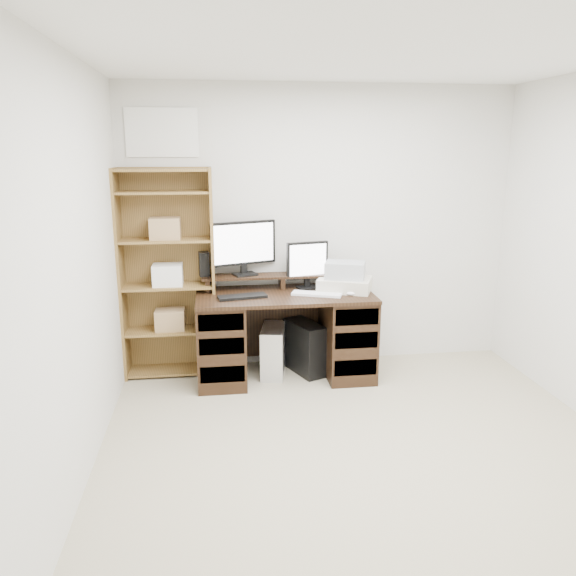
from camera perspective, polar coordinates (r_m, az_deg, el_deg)
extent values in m
cube|color=tan|center=(3.67, 9.05, -18.56)|extent=(3.50, 4.00, 0.02)
cube|color=white|center=(3.14, 10.97, 23.96)|extent=(3.50, 4.00, 0.02)
cube|color=silver|center=(5.10, 3.21, 6.08)|extent=(3.50, 0.02, 2.50)
cube|color=silver|center=(3.14, -22.42, -0.02)|extent=(0.02, 4.00, 2.50)
cube|color=white|center=(4.96, -12.70, 15.16)|extent=(0.60, 0.01, 0.40)
cube|color=black|center=(4.77, -0.31, -0.76)|extent=(1.50, 0.70, 0.03)
cube|color=black|center=(4.85, -6.80, -5.26)|extent=(0.40, 0.66, 0.72)
cube|color=black|center=(4.98, 6.01, -4.72)|extent=(0.40, 0.66, 0.72)
cube|color=black|center=(5.19, -0.77, -3.40)|extent=(1.48, 0.02, 0.65)
cube|color=black|center=(4.61, -6.67, -8.70)|extent=(0.36, 0.01, 0.14)
cube|color=black|center=(4.52, -6.75, -5.90)|extent=(0.36, 0.01, 0.14)
cube|color=black|center=(4.46, -6.83, -3.48)|extent=(0.36, 0.01, 0.14)
cube|color=black|center=(4.75, 6.86, -8.02)|extent=(0.36, 0.01, 0.14)
cube|color=black|center=(4.66, 6.95, -5.29)|extent=(0.36, 0.01, 0.14)
cube|color=black|center=(4.60, 7.02, -2.94)|extent=(0.36, 0.01, 0.14)
cube|color=black|center=(4.94, -8.14, 0.37)|extent=(0.04, 0.20, 0.10)
cube|color=black|center=(4.97, -0.63, 0.61)|extent=(0.04, 0.20, 0.10)
cube|color=black|center=(5.09, 6.66, 0.83)|extent=(0.04, 0.20, 0.10)
cube|color=black|center=(4.96, -0.64, 1.28)|extent=(1.40, 0.22, 0.02)
cube|color=black|center=(4.94, -4.41, 1.41)|extent=(0.23, 0.21, 0.02)
cube|color=black|center=(4.94, -4.52, 2.17)|extent=(0.06, 0.05, 0.11)
cube|color=black|center=(4.90, -4.56, 4.57)|extent=(0.57, 0.23, 0.38)
cube|color=white|center=(4.88, -4.47, 4.54)|extent=(0.52, 0.18, 0.33)
cube|color=black|center=(4.95, 2.03, 0.04)|extent=(0.20, 0.17, 0.02)
cube|color=black|center=(4.95, 1.95, 0.73)|extent=(0.05, 0.04, 0.10)
cube|color=black|center=(4.91, 1.97, 2.82)|extent=(0.38, 0.12, 0.33)
cube|color=white|center=(4.89, 2.05, 2.78)|extent=(0.33, 0.08, 0.29)
cube|color=black|center=(4.92, -8.51, 2.42)|extent=(0.10, 0.10, 0.21)
cube|color=black|center=(4.65, -4.67, -0.88)|extent=(0.42, 0.21, 0.02)
cube|color=white|center=(4.73, 2.95, -0.62)|extent=(0.44, 0.27, 0.02)
ellipsoid|color=white|center=(4.74, 6.48, -0.54)|extent=(0.09, 0.06, 0.04)
cube|color=beige|center=(4.89, 5.79, 0.38)|extent=(0.53, 0.47, 0.11)
cube|color=#A5AAB0|center=(4.86, 5.83, 1.83)|extent=(0.39, 0.33, 0.14)
cube|color=silver|center=(4.99, -1.52, -6.35)|extent=(0.27, 0.46, 0.43)
cube|color=black|center=(5.03, 1.73, -6.04)|extent=(0.35, 0.50, 0.46)
cube|color=#19FF33|center=(4.82, 3.14, -5.74)|extent=(0.01, 0.01, 0.01)
cube|color=olive|center=(4.96, -16.59, 1.17)|extent=(0.02, 0.30, 1.80)
cube|color=olive|center=(4.89, -7.60, 1.47)|extent=(0.02, 0.30, 1.80)
cube|color=olive|center=(5.05, -12.00, 1.68)|extent=(0.80, 0.01, 1.80)
cube|color=olive|center=(5.17, -11.62, -8.12)|extent=(0.75, 0.28, 0.02)
cube|color=olive|center=(5.04, -11.83, -4.22)|extent=(0.75, 0.28, 0.02)
cube|color=olive|center=(4.93, -12.06, 0.19)|extent=(0.75, 0.28, 0.02)
cube|color=olive|center=(4.86, -12.30, 4.78)|extent=(0.75, 0.28, 0.02)
cube|color=olive|center=(4.81, -12.55, 9.49)|extent=(0.75, 0.28, 0.02)
cube|color=olive|center=(4.80, -12.67, 11.63)|extent=(0.75, 0.28, 0.02)
cube|color=#A07F54|center=(5.01, -11.89, -3.14)|extent=(0.25, 0.20, 0.18)
cube|color=white|center=(4.91, -12.12, 1.32)|extent=(0.25, 0.20, 0.18)
cube|color=#A07F54|center=(4.84, -12.36, 5.95)|extent=(0.25, 0.20, 0.18)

